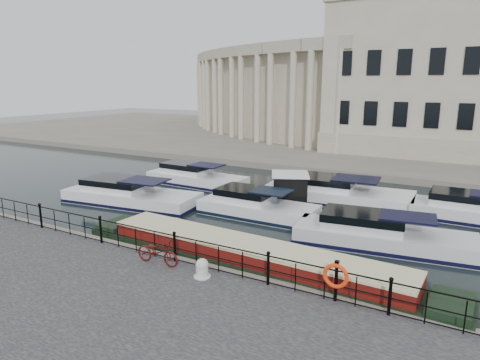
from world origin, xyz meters
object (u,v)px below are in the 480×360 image
(bicycle, at_px, (157,252))
(life_ring_post, at_px, (336,277))
(mooring_bollard, at_px, (202,268))
(narrowboat, at_px, (249,263))
(harbour_hut, at_px, (290,192))

(bicycle, bearing_deg, life_ring_post, -87.02)
(mooring_bollard, relative_size, narrowboat, 0.04)
(life_ring_post, bearing_deg, bicycle, -175.56)
(life_ring_post, xyz_separation_m, narrowboat, (-3.98, 1.63, -1.04))
(narrowboat, xyz_separation_m, harbour_hut, (-2.07, 9.01, 0.59))
(bicycle, xyz_separation_m, narrowboat, (2.78, 2.16, -0.68))
(bicycle, distance_m, life_ring_post, 6.79)
(bicycle, bearing_deg, mooring_bollard, -93.82)
(narrowboat, height_order, harbour_hut, harbour_hut)
(narrowboat, distance_m, harbour_hut, 9.26)
(bicycle, xyz_separation_m, mooring_bollard, (2.11, -0.09, -0.17))
(mooring_bollard, height_order, harbour_hut, harbour_hut)
(mooring_bollard, xyz_separation_m, narrowboat, (0.67, 2.24, -0.51))
(mooring_bollard, distance_m, narrowboat, 2.40)
(bicycle, relative_size, narrowboat, 0.12)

